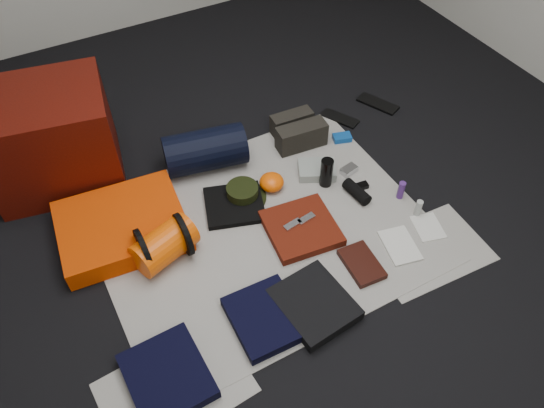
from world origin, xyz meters
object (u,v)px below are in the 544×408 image
sleeping_pad (122,226)px  navy_duffel (205,150)px  red_cabinet (50,138)px  water_bottle (326,172)px  stuff_sack (164,245)px  paperback_book (362,264)px  compact_camera (349,170)px

sleeping_pad → navy_duffel: bearing=23.6°
red_cabinet → water_bottle: bearing=-21.2°
stuff_sack → water_bottle: (0.94, 0.04, -0.00)m
water_bottle → paperback_book: bearing=-104.9°
navy_duffel → stuff_sack: bearing=-120.0°
red_cabinet → navy_duffel: 0.81m
compact_camera → sleeping_pad: bearing=160.4°
navy_duffel → paperback_book: size_ratio=1.95×
red_cabinet → sleeping_pad: red_cabinet is taller
paperback_book → sleeping_pad: bearing=145.9°
red_cabinet → sleeping_pad: 0.63m
paperback_book → navy_duffel: bearing=114.7°
navy_duffel → water_bottle: bearing=-29.6°
sleeping_pad → paperback_book: 1.19m
compact_camera → water_bottle: bearing=172.6°
sleeping_pad → stuff_sack: bearing=-59.9°
red_cabinet → water_bottle: size_ratio=3.72×
red_cabinet → water_bottle: 1.47m
compact_camera → paperback_book: size_ratio=0.41×
sleeping_pad → water_bottle: (1.08, -0.20, 0.03)m
navy_duffel → paperback_book: (0.37, -0.99, -0.10)m
sleeping_pad → paperback_book: size_ratio=2.66×
compact_camera → paperback_book: (-0.31, -0.56, -0.00)m
red_cabinet → stuff_sack: bearing=-59.4°
compact_camera → paperback_book: bearing=-129.9°
water_bottle → paperback_book: water_bottle is taller
sleeping_pad → red_cabinet: bearing=105.2°
stuff_sack → compact_camera: (1.10, 0.05, -0.07)m
sleeping_pad → water_bottle: bearing=-10.3°
stuff_sack → water_bottle: bearing=2.5°
sleeping_pad → compact_camera: sleeping_pad is taller
stuff_sack → compact_camera: size_ratio=3.25×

